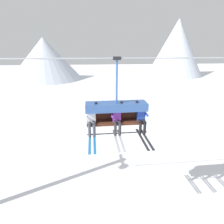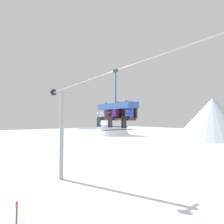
% 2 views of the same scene
% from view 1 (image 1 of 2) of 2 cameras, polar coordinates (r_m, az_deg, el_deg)
% --- Properties ---
extents(ground_plane, '(200.00, 200.00, 0.00)m').
position_cam_1_polar(ground_plane, '(10.90, 1.27, -28.60)').
color(ground_plane, white).
extents(mountain_peak_central, '(20.51, 20.51, 11.48)m').
position_cam_1_polar(mountain_peak_central, '(55.08, -21.08, 15.87)').
color(mountain_peak_central, silver).
rests_on(mountain_peak_central, ground_plane).
extents(mountain_peak_east, '(17.81, 17.81, 17.45)m').
position_cam_1_polar(mountain_peak_east, '(63.98, 20.24, 19.00)').
color(mountain_peak_east, silver).
rests_on(mountain_peak_east, ground_plane).
extents(lift_cable, '(19.17, 0.05, 0.05)m').
position_cam_1_polar(lift_cable, '(6.44, -0.02, 17.13)').
color(lift_cable, '#9EA3A8').
extents(chairlift_chair, '(2.39, 0.74, 2.87)m').
position_cam_1_polar(chairlift_chair, '(6.90, 1.38, 0.82)').
color(chairlift_chair, '#512819').
extents(skier_white, '(0.48, 1.70, 1.34)m').
position_cam_1_polar(skier_white, '(6.74, -6.69, -2.32)').
color(skier_white, silver).
extents(skier_purple, '(0.48, 1.70, 1.34)m').
position_cam_1_polar(skier_purple, '(6.80, 1.63, -2.00)').
color(skier_purple, purple).
extents(skier_blue, '(0.48, 1.70, 1.34)m').
position_cam_1_polar(skier_blue, '(6.99, 9.59, -1.65)').
color(skier_blue, '#2847B7').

